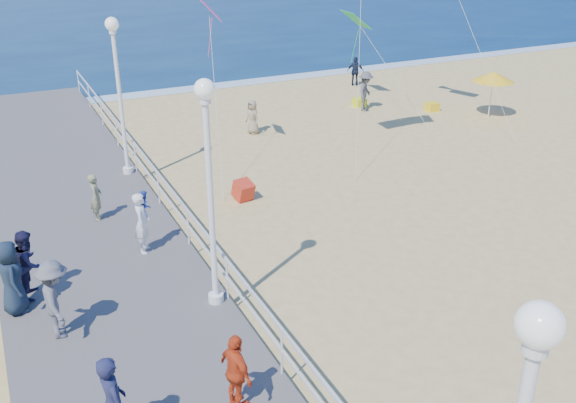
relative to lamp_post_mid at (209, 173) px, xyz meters
name	(u,v)px	position (x,y,z in m)	size (l,w,h in m)	color
ground	(403,266)	(5.35, 0.00, -3.66)	(160.00, 160.00, 0.00)	#DEC274
surf_line	(180,90)	(5.35, 20.50, -3.63)	(160.00, 1.20, 0.04)	white
boardwalk	(126,332)	(-2.15, 0.00, -3.46)	(5.00, 44.00, 0.40)	slate
railing	(227,267)	(0.30, 0.00, -2.41)	(0.05, 42.00, 0.55)	white
lamp_post_mid	(209,173)	(0.00, 0.00, 0.00)	(0.44, 0.44, 5.32)	white
lamp_post_far	(118,81)	(0.00, 9.00, 0.00)	(0.44, 0.44, 5.32)	white
woman_holding_toddler	(142,223)	(-0.89, 3.15, -2.41)	(0.62, 0.41, 1.70)	white
toddler_held	(145,205)	(-0.74, 3.30, -1.99)	(0.41, 0.32, 0.84)	#2E48AF
spectator_0	(113,403)	(-3.04, -3.50, -2.33)	(0.68, 0.45, 1.87)	#1C1E3E
spectator_2	(55,299)	(-3.48, 0.23, -2.36)	(1.17, 0.67, 1.81)	#59595E
spectator_3	(236,372)	(-0.84, -3.48, -2.48)	(0.91, 0.38, 1.56)	#D6421A
spectator_4	(11,277)	(-4.25, 1.62, -2.37)	(0.87, 0.57, 1.78)	#172434
spectator_6	(96,197)	(-1.64, 5.69, -2.54)	(0.52, 0.34, 1.44)	#818159
spectator_7	(29,263)	(-3.83, 2.20, -2.42)	(0.82, 0.64, 1.69)	#1C1B3B
beach_walker_a	(366,91)	(12.29, 13.07, -2.73)	(1.21, 0.69, 1.87)	#505154
beach_walker_b	(355,71)	(14.36, 17.39, -2.88)	(0.92, 0.38, 1.56)	#192237
beach_walker_c	(253,117)	(6.09, 12.19, -2.93)	(0.72, 0.47, 1.47)	gray
box_kite	(243,192)	(3.08, 5.88, -3.36)	(0.55, 0.55, 0.60)	red
beach_umbrella	(494,77)	(16.88, 9.62, -1.75)	(1.90, 1.90, 2.14)	white
beach_chair_left	(359,102)	(12.42, 13.78, -3.46)	(0.55, 0.55, 0.40)	yellow
beach_chair_right	(432,107)	(15.16, 11.61, -3.46)	(0.55, 0.55, 0.40)	yellow
kite_diamond_pink	(209,8)	(3.59, 9.95, 2.02)	(1.16, 1.16, 0.02)	#DB5091
kite_diamond_green	(356,20)	(12.63, 14.75, 0.34)	(1.36, 1.36, 0.02)	green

